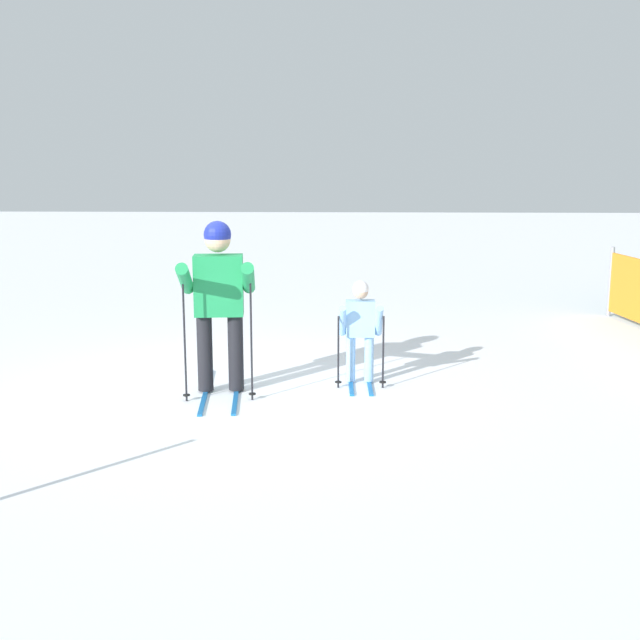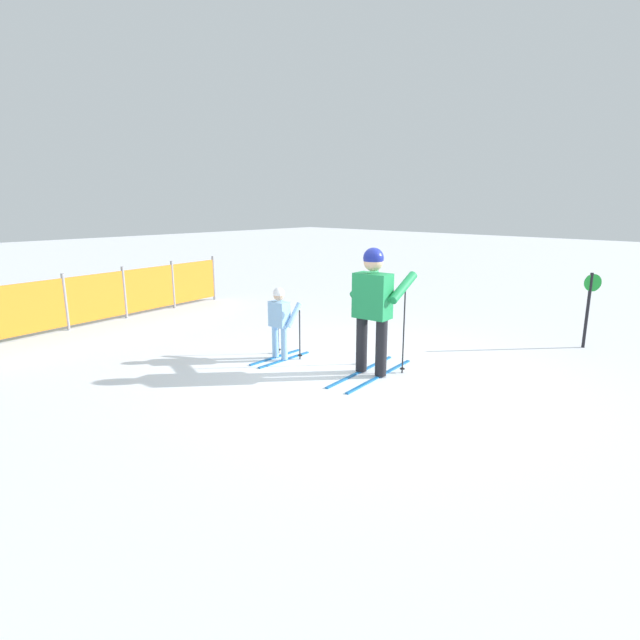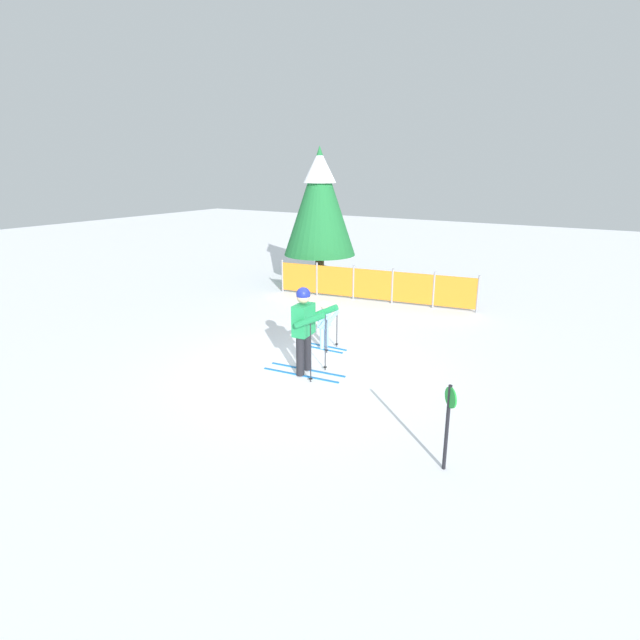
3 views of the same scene
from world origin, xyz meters
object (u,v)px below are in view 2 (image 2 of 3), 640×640
skier_adult (374,300)px  trail_marker (589,301)px  skier_child (280,318)px  safety_fence (96,297)px

skier_adult → trail_marker: size_ratio=1.42×
skier_child → trail_marker: (3.80, -3.19, 0.13)m
skier_adult → skier_child: bearing=100.1°
skier_adult → skier_child: 1.53m
skier_child → safety_fence: 4.36m
skier_adult → trail_marker: (3.39, -1.77, -0.28)m
skier_child → trail_marker: size_ratio=0.89×
skier_adult → safety_fence: bearing=97.0°
safety_fence → skier_child: bearing=-78.3°
safety_fence → trail_marker: size_ratio=4.97×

